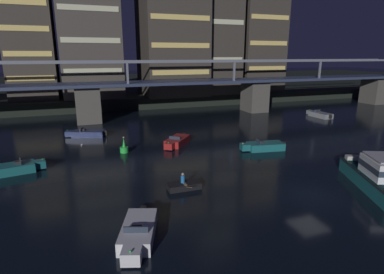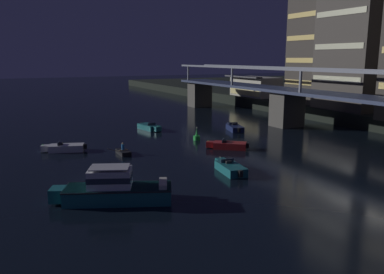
% 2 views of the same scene
% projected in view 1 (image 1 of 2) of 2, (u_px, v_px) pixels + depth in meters
% --- Properties ---
extents(ground_plane, '(400.00, 400.00, 0.00)m').
position_uv_depth(ground_plane, '(311.00, 196.00, 23.36)').
color(ground_plane, black).
extents(far_riverbank, '(240.00, 80.00, 2.20)m').
position_uv_depth(far_riverbank, '(134.00, 85.00, 97.42)').
color(far_riverbank, black).
rests_on(far_riverbank, ground).
extents(river_bridge, '(94.52, 6.40, 9.38)m').
position_uv_depth(river_bridge, '(179.00, 91.00, 52.83)').
color(river_bridge, '#4C4944').
rests_on(river_bridge, ground).
extents(tower_west_low, '(8.16, 9.85, 21.13)m').
position_uv_depth(tower_west_low, '(30.00, 41.00, 56.86)').
color(tower_west_low, '#38332D').
rests_on(tower_west_low, far_riverbank).
extents(tower_west_tall, '(10.87, 12.43, 26.84)m').
position_uv_depth(tower_west_tall, '(89.00, 26.00, 59.27)').
color(tower_west_tall, '#423D38').
rests_on(tower_west_tall, far_riverbank).
extents(tower_central, '(12.11, 13.39, 24.89)m').
position_uv_depth(tower_central, '(171.00, 33.00, 62.74)').
color(tower_central, '#38332D').
rests_on(tower_central, far_riverbank).
extents(tower_east_tall, '(9.37, 12.22, 36.17)m').
position_uv_depth(tower_east_tall, '(212.00, 6.00, 65.09)').
color(tower_east_tall, '#38332D').
rests_on(tower_east_tall, far_riverbank).
extents(tower_east_low, '(9.77, 11.81, 26.69)m').
position_uv_depth(tower_east_low, '(255.00, 31.00, 70.98)').
color(tower_east_low, '#38332D').
rests_on(tower_east_low, far_riverbank).
extents(cabin_cruiser_near_left, '(5.67, 9.20, 2.79)m').
position_uv_depth(cabin_cruiser_near_left, '(379.00, 177.00, 24.19)').
color(cabin_cruiser_near_left, '#196066').
rests_on(cabin_cruiser_near_left, ground).
extents(speedboat_near_center, '(4.11, 4.62, 1.16)m').
position_uv_depth(speedboat_near_center, '(177.00, 141.00, 36.57)').
color(speedboat_near_center, maroon).
rests_on(speedboat_near_center, ground).
extents(speedboat_near_right, '(5.16, 2.85, 1.16)m').
position_uv_depth(speedboat_near_right, '(87.00, 134.00, 40.16)').
color(speedboat_near_right, '#19234C').
rests_on(speedboat_near_right, ground).
extents(speedboat_mid_center, '(2.94, 5.14, 1.16)m').
position_uv_depth(speedboat_mid_center, '(138.00, 233.00, 17.78)').
color(speedboat_mid_center, silver).
rests_on(speedboat_mid_center, ground).
extents(speedboat_mid_right, '(1.99, 5.22, 1.16)m').
position_uv_depth(speedboat_mid_right, '(320.00, 115.00, 52.92)').
color(speedboat_mid_right, gray).
rests_on(speedboat_mid_right, ground).
extents(speedboat_far_left, '(5.22, 2.52, 1.16)m').
position_uv_depth(speedboat_far_left, '(13.00, 169.00, 27.77)').
color(speedboat_far_left, '#196066').
rests_on(speedboat_far_left, ground).
extents(speedboat_far_center, '(5.23, 2.38, 1.16)m').
position_uv_depth(speedboat_far_center, '(264.00, 146.00, 34.58)').
color(speedboat_far_center, '#196066').
rests_on(speedboat_far_center, ground).
extents(channel_buoy, '(0.90, 0.90, 1.76)m').
position_uv_depth(channel_buoy, '(124.00, 148.00, 33.63)').
color(channel_buoy, green).
rests_on(channel_buoy, ground).
extents(dinghy_with_paddler, '(2.60, 2.36, 1.36)m').
position_uv_depth(dinghy_with_paddler, '(184.00, 186.00, 24.50)').
color(dinghy_with_paddler, black).
rests_on(dinghy_with_paddler, ground).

